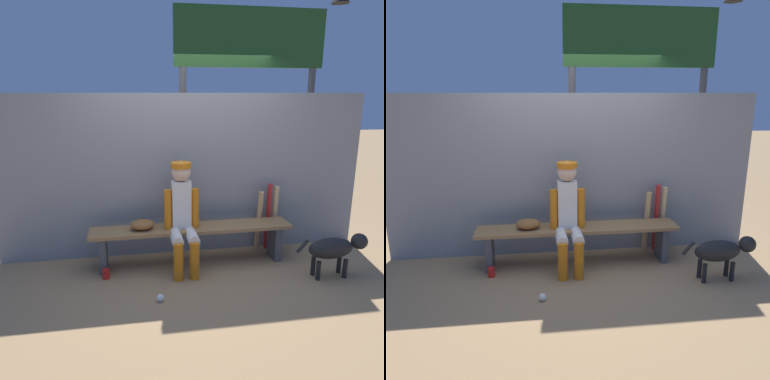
# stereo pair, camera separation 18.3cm
# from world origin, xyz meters

# --- Properties ---
(ground_plane) EXTENTS (30.00, 30.00, 0.00)m
(ground_plane) POSITION_xyz_m (0.00, 0.00, 0.00)
(ground_plane) COLOR #9E7A51
(chainlink_fence) EXTENTS (4.59, 0.03, 2.01)m
(chainlink_fence) POSITION_xyz_m (0.00, 0.38, 1.01)
(chainlink_fence) COLOR gray
(chainlink_fence) RESTS_ON ground_plane
(dugout_bench) EXTENTS (2.39, 0.36, 0.47)m
(dugout_bench) POSITION_xyz_m (0.00, 0.00, 0.37)
(dugout_bench) COLOR olive
(dugout_bench) RESTS_ON ground_plane
(player_seated) EXTENTS (0.41, 0.55, 1.25)m
(player_seated) POSITION_xyz_m (-0.13, -0.11, 0.68)
(player_seated) COLOR silver
(player_seated) RESTS_ON ground_plane
(baseball_glove) EXTENTS (0.28, 0.20, 0.12)m
(baseball_glove) POSITION_xyz_m (-0.59, 0.00, 0.53)
(baseball_glove) COLOR brown
(baseball_glove) RESTS_ON dugout_bench
(bat_wood_tan) EXTENTS (0.08, 0.16, 0.82)m
(bat_wood_tan) POSITION_xyz_m (0.90, 0.20, 0.41)
(bat_wood_tan) COLOR tan
(bat_wood_tan) RESTS_ON ground_plane
(bat_aluminum_red) EXTENTS (0.08, 0.14, 0.90)m
(bat_aluminum_red) POSITION_xyz_m (1.05, 0.26, 0.45)
(bat_aluminum_red) COLOR #B22323
(bat_aluminum_red) RESTS_ON ground_plane
(bat_wood_natural) EXTENTS (0.07, 0.14, 0.86)m
(bat_wood_natural) POSITION_xyz_m (1.13, 0.26, 0.43)
(bat_wood_natural) COLOR tan
(bat_wood_natural) RESTS_ON ground_plane
(baseball) EXTENTS (0.07, 0.07, 0.07)m
(baseball) POSITION_xyz_m (-0.45, -0.79, 0.04)
(baseball) COLOR white
(baseball) RESTS_ON ground_plane
(cup_on_ground) EXTENTS (0.08, 0.08, 0.11)m
(cup_on_ground) POSITION_xyz_m (-1.01, -0.22, 0.06)
(cup_on_ground) COLOR red
(cup_on_ground) RESTS_ON ground_plane
(cup_on_bench) EXTENTS (0.08, 0.08, 0.11)m
(cup_on_bench) POSITION_xyz_m (-0.27, -0.00, 0.53)
(cup_on_bench) COLOR red
(cup_on_bench) RESTS_ON dugout_bench
(scoreboard) EXTENTS (2.35, 0.27, 3.34)m
(scoreboard) POSITION_xyz_m (1.03, 1.00, 2.36)
(scoreboard) COLOR #3F3F42
(scoreboard) RESTS_ON ground_plane
(dog) EXTENTS (0.84, 0.20, 0.49)m
(dog) POSITION_xyz_m (1.52, -0.58, 0.34)
(dog) COLOR black
(dog) RESTS_ON ground_plane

